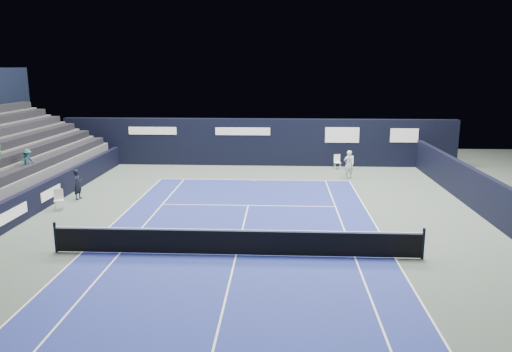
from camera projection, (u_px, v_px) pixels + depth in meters
The scene contains 12 objects.
ground at pixel (241, 236), 19.35m from camera, with size 48.00×48.00×0.00m, color #48554D.
court_surface at pixel (236, 255), 17.39m from camera, with size 10.97×23.77×0.01m, color navy.
enclosure_wall_right at pixel (479, 192), 22.54m from camera, with size 0.30×22.00×1.80m, color black.
folding_chair_back_a at pixel (337, 161), 32.09m from camera, with size 0.45×0.43×0.93m.
folding_chair_back_b at pixel (350, 162), 31.74m from camera, with size 0.47×0.46×0.91m.
line_judge_chair at pixel (59, 198), 22.93m from camera, with size 0.53×0.53×0.94m.
line_judge at pixel (78, 184), 24.66m from camera, with size 0.55×0.36×1.51m, color black.
court_markings at pixel (236, 255), 17.39m from camera, with size 11.03×23.83×0.00m.
tennis_net at pixel (236, 241), 17.29m from camera, with size 12.90×0.10×1.10m.
back_sponsor_wall at pixel (258, 142), 33.16m from camera, with size 26.00×0.63×3.10m.
side_barrier_left at pixel (47, 193), 23.56m from camera, with size 0.33×22.00×1.20m.
tennis_player at pixel (348, 164), 29.28m from camera, with size 0.71×0.91×1.66m.
Camera 1 is at (1.52, -16.35, 6.42)m, focal length 35.00 mm.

